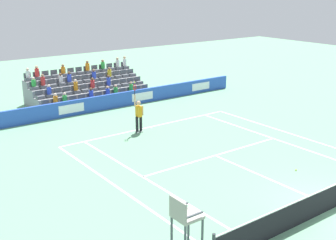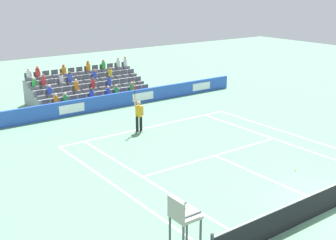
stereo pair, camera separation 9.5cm
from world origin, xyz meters
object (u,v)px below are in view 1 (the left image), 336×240
tennis_net (336,195)px  loose_tennis_ball (296,170)px  umpire_chair (185,224)px  tennis_player (139,115)px

tennis_net → loose_tennis_ball: 3.41m
umpire_chair → tennis_net: bearing=177.6°
tennis_net → umpire_chair: umpire_chair is taller
umpire_chair → loose_tennis_ball: size_ratio=34.41×
umpire_chair → loose_tennis_ball: bearing=-162.2°
tennis_player → tennis_net: bearing=95.0°
tennis_player → umpire_chair: (5.76, 11.20, 0.53)m
tennis_player → loose_tennis_ball: (-2.61, 8.52, -0.96)m
tennis_net → loose_tennis_ball: bearing=-118.6°
tennis_player → umpire_chair: tennis_player is taller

